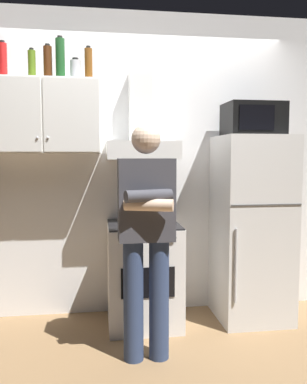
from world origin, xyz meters
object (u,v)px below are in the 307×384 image
stove_oven (144,274)px  bottle_wine_green (60,59)px  refrigerator (251,228)px  microwave (253,120)px  bottle_olive_oil (32,65)px  person_standing (146,233)px  range_hood (142,136)px  bottle_soda_red (3,61)px  bottle_canister_steel (76,70)px  bottle_beer_brown (89,64)px  bottle_rum_dark (48,63)px  upper_cabinet (45,117)px

stove_oven → bottle_wine_green: 1.90m
refrigerator → microwave: 0.94m
refrigerator → bottle_olive_oil: (-1.85, 0.13, 1.37)m
person_standing → bottle_wine_green: (-0.62, 0.70, 1.31)m
range_hood → bottle_soda_red: (-1.12, -0.00, 0.59)m
microwave → person_standing: (-1.00, -0.62, -0.84)m
range_hood → bottle_wine_green: bearing=-177.3°
person_standing → bottle_canister_steel: bottle_canister_steel is taller
range_hood → bottle_wine_green: bottle_wine_green is taller
stove_oven → person_standing: (-0.05, -0.61, 0.47)m
range_hood → bottle_beer_brown: (-0.44, -0.02, 0.58)m
bottle_olive_oil → bottle_rum_dark: (0.13, 0.01, 0.02)m
bottle_olive_oil → microwave: bearing=-3.5°
refrigerator → bottle_canister_steel: 2.01m
refrigerator → bottle_soda_red: 2.50m
microwave → bottle_rum_dark: bearing=175.9°
microwave → bottle_beer_brown: bottle_beer_brown is taller
bottle_soda_red → bottle_beer_brown: (0.68, -0.02, -0.01)m
bottle_canister_steel → bottle_wine_green: 0.15m
bottle_olive_oil → bottle_beer_brown: 0.46m
upper_cabinet → bottle_wine_green: 0.48m
stove_oven → person_standing: person_standing is taller
upper_cabinet → refrigerator: size_ratio=0.56×
bottle_canister_steel → bottle_rum_dark: bottle_rum_dark is taller
upper_cabinet → range_hood: range_hood is taller
upper_cabinet → refrigerator: 2.00m
person_standing → bottle_soda_red: (-1.07, 0.73, 1.29)m
range_hood → bottle_olive_oil: size_ratio=3.01×
upper_cabinet → bottle_soda_red: size_ratio=3.04×
microwave → bottle_wine_green: size_ratio=1.40×
bottle_canister_steel → bottle_rum_dark: size_ratio=0.63×
bottle_olive_oil → bottle_rum_dark: bottle_rum_dark is taller
range_hood → bottle_wine_green: size_ratio=2.19×
bottle_wine_green → bottle_olive_oil: bearing=170.9°
microwave → person_standing: bearing=-148.0°
person_standing → bottle_wine_green: bottle_wine_green is taller
upper_cabinet → microwave: upper_cabinet is taller
bottle_canister_steel → bottle_wine_green: bottle_wine_green is taller
upper_cabinet → bottle_wine_green: size_ratio=2.63×
bottle_canister_steel → person_standing: bearing=-55.9°
upper_cabinet → bottle_beer_brown: (0.36, -0.01, 0.43)m
bottle_canister_steel → refrigerator: bearing=-4.9°
stove_oven → refrigerator: (0.95, 0.00, 0.37)m
range_hood → bottle_rum_dark: (-0.77, 0.02, 0.59)m
bottle_canister_steel → bottle_beer_brown: bearing=-9.4°
bottle_beer_brown → bottle_soda_red: bearing=178.7°
refrigerator → bottle_soda_red: size_ratio=5.40×
person_standing → bottle_beer_brown: (-0.39, 0.72, 1.28)m
refrigerator → bottle_rum_dark: 2.21m
bottle_canister_steel → bottle_beer_brown: 0.12m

